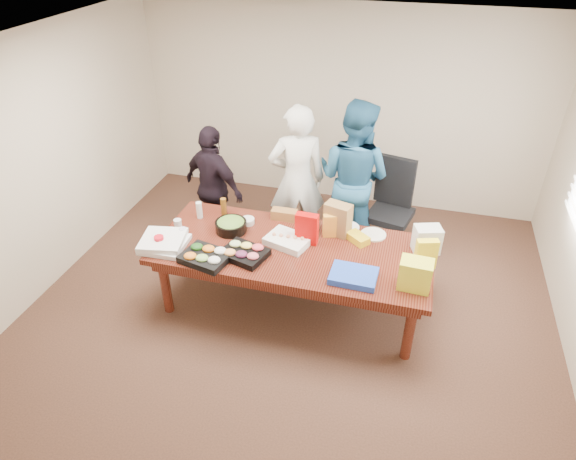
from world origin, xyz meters
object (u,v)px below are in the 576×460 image
(sheet_cake, at_px, (288,240))
(salad_bowl, at_px, (231,226))
(conference_table, at_px, (292,277))
(office_chair, at_px, (390,212))
(person_right, at_px, (353,178))
(person_center, at_px, (297,180))

(sheet_cake, height_order, salad_bowl, salad_bowl)
(conference_table, distance_m, office_chair, 1.57)
(person_right, relative_size, salad_bowl, 5.66)
(person_center, distance_m, sheet_cake, 1.06)
(person_center, distance_m, person_right, 0.67)
(person_center, height_order, person_right, person_right)
(sheet_cake, distance_m, salad_bowl, 0.65)
(salad_bowl, bearing_deg, person_right, 46.03)
(person_center, bearing_deg, conference_table, 80.86)
(office_chair, distance_m, salad_bowl, 1.98)
(person_center, xyz_separation_m, salad_bowl, (-0.48, -0.97, -0.12))
(office_chair, bearing_deg, sheet_cake, -114.40)
(person_right, xyz_separation_m, salad_bowl, (-1.11, -1.15, -0.15))
(salad_bowl, bearing_deg, office_chair, 35.98)
(sheet_cake, relative_size, salad_bowl, 1.27)
(sheet_cake, bearing_deg, person_right, 86.11)
(office_chair, xyz_separation_m, sheet_cake, (-0.94, -1.23, 0.22))
(conference_table, xyz_separation_m, sheet_cake, (-0.06, 0.06, 0.41))
(office_chair, height_order, person_right, person_right)
(sheet_cake, bearing_deg, salad_bowl, -169.51)
(conference_table, xyz_separation_m, office_chair, (0.88, 1.29, 0.19))
(sheet_cake, bearing_deg, office_chair, 69.35)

